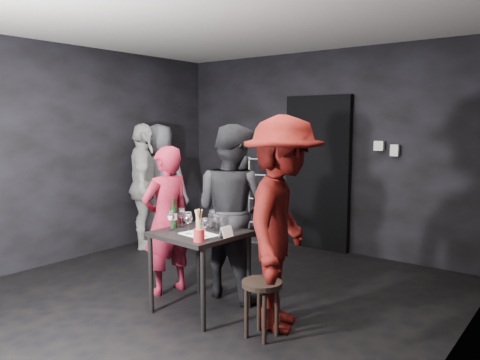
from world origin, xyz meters
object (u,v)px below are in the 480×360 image
Objects in this scene: server_red at (166,220)px; man_maroon at (282,202)px; hand_truck at (258,225)px; tasting_table at (200,242)px; breadstick_cup at (199,226)px; bystander_grey at (159,174)px; stool at (262,293)px; wine_bottle at (173,217)px; woman_black at (232,198)px; bystander_cream at (144,177)px.

server_red is 0.70× the size of man_maroon.
man_maroon is (1.88, -2.30, 0.86)m from hand_truck.
tasting_table is 0.49× the size of server_red.
hand_truck reaches higher than breadstick_cup.
breadstick_cup is at bearing 116.17° from bystander_grey.
bystander_grey is at bearing 144.86° from tasting_table.
bystander_grey reaches higher than stool.
wine_bottle is (-1.09, -0.20, -0.23)m from man_maroon.
man_maroon reaches higher than bystander_grey.
hand_truck is 0.57× the size of man_maroon.
bystander_grey is 6.74× the size of breadstick_cup.
woman_black is (0.57, 0.35, 0.23)m from server_red.
bystander_grey reaches higher than hand_truck.
woman_black reaches higher than hand_truck.
stool is 0.22× the size of man_maroon.
tasting_table is at bearing 117.76° from bystander_grey.
hand_truck is at bearing 125.98° from stool.
tasting_table is 0.38× the size of woman_black.
woman_black is 1.00× the size of bystander_grey.
hand_truck is 4.37× the size of wine_bottle.
stool is 0.24× the size of bystander_grey.
breadstick_cup reaches higher than stool.
tasting_table is 0.60m from woman_black.
stool is at bearing -71.23° from hand_truck.
tasting_table is at bearing 80.73° from man_maroon.
breadstick_cup is at bearing 109.58° from woman_black.
bystander_grey is 3.11m from breadstick_cup.
stool is 3.52m from bystander_grey.
server_red is at bearing -171.70° from bystander_cream.
tasting_table is at bearing 131.08° from breadstick_cup.
server_red reaches higher than tasting_table.
man_maroon is 1.09× the size of bystander_cream.
bystander_grey is (-3.02, 1.69, 0.62)m from stool.
bystander_cream is (-1.51, 1.01, 0.24)m from server_red.
server_red is 2.21m from bystander_grey.
woman_black is 0.99× the size of bystander_cream.
bystander_grey is at bearing 143.27° from breadstick_cup.
man_maroon is at bearing 38.13° from breadstick_cup.
hand_truck is 0.62× the size of bystander_grey.
tasting_table is at bearing 93.39° from woman_black.
stool is 0.24× the size of bystander_cream.
stool is at bearing -3.56° from wine_bottle.
bystander_cream is (-2.10, 1.16, 0.34)m from tasting_table.
tasting_table is 0.35× the size of man_maroon.
bystander_cream is (-2.86, 1.26, 0.63)m from stool.
server_red is 0.71m from woman_black.
breadstick_cup is (0.26, -0.77, -0.11)m from woman_black.
server_red is 0.76× the size of bystander_cream.
bystander_grey reaches higher than wine_bottle.
bystander_cream reaches higher than bystander_grey.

